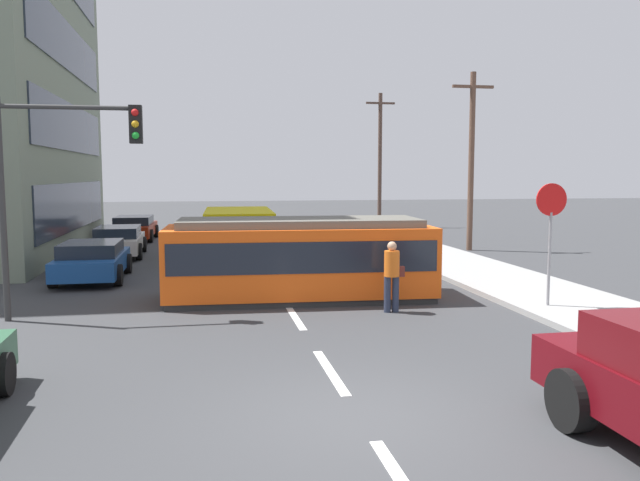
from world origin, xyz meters
TOP-DOWN VIEW (x-y plane):
  - ground_plane at (0.00, 10.00)m, footprint 120.00×120.00m
  - sidewalk_curb_right at (6.80, 6.00)m, footprint 3.20×36.00m
  - lane_stripe_1 at (0.00, 2.00)m, footprint 0.16×2.40m
  - lane_stripe_2 at (0.00, 6.00)m, footprint 0.16×2.40m
  - lane_stripe_3 at (0.00, 14.24)m, footprint 0.16×2.40m
  - lane_stripe_4 at (0.00, 20.24)m, footprint 0.16×2.40m
  - streetcar_tram at (0.44, 8.24)m, footprint 6.94×2.85m
  - city_bus at (-0.68, 16.61)m, footprint 2.70×5.38m
  - pedestrian_crossing at (2.32, 6.21)m, footprint 0.50×0.36m
  - parked_sedan_mid at (-5.36, 12.20)m, footprint 2.02×4.14m
  - parked_sedan_far at (-5.30, 17.98)m, footprint 2.01×4.36m
  - parked_sedan_furthest at (-5.34, 24.35)m, footprint 2.11×4.42m
  - stop_sign at (5.99, 5.65)m, footprint 0.76×0.07m
  - traffic_light_mast at (-5.07, 6.86)m, footprint 3.06×0.33m
  - utility_pole_mid at (9.15, 17.43)m, footprint 1.80×0.24m
  - utility_pole_far at (8.75, 30.09)m, footprint 1.80×0.24m

SIDE VIEW (x-z plane):
  - ground_plane at x=0.00m, z-range 0.00..0.00m
  - lane_stripe_1 at x=0.00m, z-range 0.00..0.01m
  - lane_stripe_2 at x=0.00m, z-range 0.00..0.01m
  - lane_stripe_3 at x=0.00m, z-range 0.00..0.01m
  - lane_stripe_4 at x=0.00m, z-range 0.00..0.01m
  - sidewalk_curb_right at x=6.80m, z-range 0.00..0.14m
  - parked_sedan_mid at x=-5.36m, z-range 0.03..1.22m
  - parked_sedan_far at x=-5.30m, z-range 0.03..1.22m
  - parked_sedan_furthest at x=-5.34m, z-range 0.03..1.22m
  - pedestrian_crossing at x=2.32m, z-range 0.11..1.78m
  - city_bus at x=-0.68m, z-range 0.13..2.00m
  - streetcar_tram at x=0.44m, z-range 0.04..2.13m
  - stop_sign at x=5.99m, z-range 0.75..3.63m
  - traffic_light_mast at x=-5.07m, z-range 1.00..5.88m
  - utility_pole_mid at x=9.15m, z-range 0.18..7.64m
  - utility_pole_far at x=8.75m, z-range 0.18..8.32m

